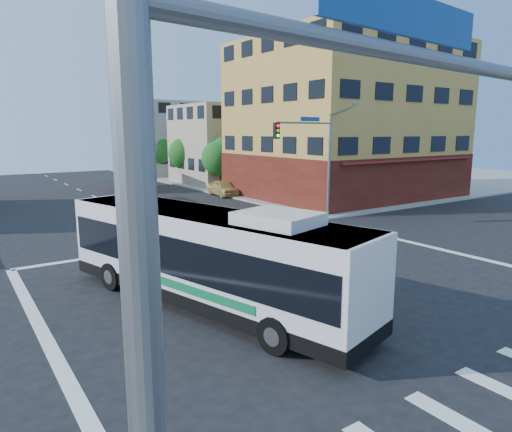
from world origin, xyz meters
TOP-DOWN VIEW (x-y plane):
  - ground at (0.00, 0.00)m, footprint 120.00×120.00m
  - sidewalk_ne at (35.00, 35.00)m, footprint 50.00×50.00m
  - corner_building_ne at (19.99, 18.48)m, footprint 18.10×15.44m
  - building_east_near at (16.98, 33.98)m, footprint 12.06×10.06m
  - building_east_far at (16.98, 47.98)m, footprint 12.06×10.06m
  - signal_mast_ne at (9.08, 10.62)m, footprint 7.91×1.13m
  - signal_mast_sw at (-9.08, -10.64)m, footprint 7.91×1.01m
  - street_tree_a at (11.90, 27.92)m, footprint 3.60×3.60m
  - street_tree_b at (11.90, 35.92)m, footprint 3.80×3.80m
  - street_tree_c at (11.90, 43.92)m, footprint 3.40×3.40m
  - street_tree_d at (11.90, 51.92)m, footprint 4.00×4.00m
  - transit_bus at (-4.28, 0.85)m, footprint 5.91×12.81m
  - box_truck at (4.55, 34.43)m, footprint 3.72×7.80m
  - parked_car at (10.28, 24.68)m, footprint 2.21×4.53m

SIDE VIEW (x-z plane):
  - ground at x=0.00m, z-range 0.00..0.00m
  - sidewalk_ne at x=35.00m, z-range 0.00..0.15m
  - parked_car at x=10.28m, z-range 0.00..1.49m
  - box_truck at x=4.55m, z-range -0.05..3.33m
  - transit_bus at x=-4.28m, z-range -0.04..3.68m
  - street_tree_c at x=11.90m, z-range 0.82..6.11m
  - street_tree_a at x=11.90m, z-range 0.83..6.35m
  - street_tree_b at x=11.90m, z-range 0.85..6.65m
  - street_tree_d at x=11.90m, z-range 0.87..6.90m
  - building_east_near at x=16.98m, z-range 0.01..9.01m
  - signal_mast_ne at x=9.08m, z-range 0.95..9.02m
  - signal_mast_sw at x=-9.08m, z-range 0.95..9.02m
  - building_east_far at x=16.98m, z-range 0.01..10.01m
  - corner_building_ne at x=19.99m, z-range -1.11..12.89m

